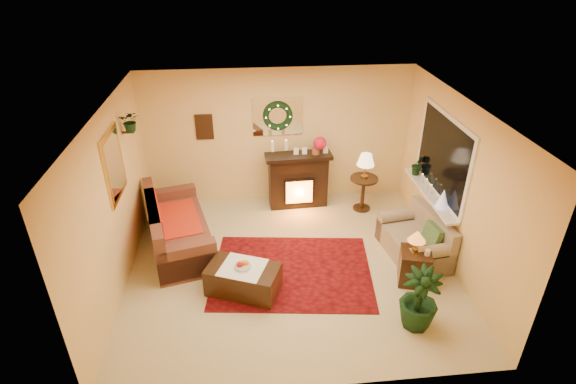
{
  "coord_description": "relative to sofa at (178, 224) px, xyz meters",
  "views": [
    {
      "loc": [
        -0.61,
        -5.64,
        4.49
      ],
      "look_at": [
        0.0,
        0.35,
        1.15
      ],
      "focal_mm": 28.0,
      "sensor_mm": 36.0,
      "label": 1
    }
  ],
  "objects": [
    {
      "name": "fruit_bowl",
      "position": [
        1.05,
        -1.27,
        0.02
      ],
      "size": [
        0.24,
        0.24,
        0.05
      ],
      "primitive_type": "cylinder",
      "color": "beige",
      "rests_on": "coffee_table"
    },
    {
      "name": "sofa",
      "position": [
        0.0,
        0.0,
        0.0
      ],
      "size": [
        1.36,
        2.18,
        0.87
      ],
      "primitive_type": "cube",
      "rotation": [
        0.0,
        0.0,
        0.25
      ],
      "color": "brown",
      "rests_on": "floor"
    },
    {
      "name": "poinsettia",
      "position": [
        2.53,
        1.1,
        0.87
      ],
      "size": [
        0.24,
        0.24,
        0.24
      ],
      "primitive_type": "sphere",
      "color": "red",
      "rests_on": "fireplace"
    },
    {
      "name": "wall_front",
      "position": [
        1.79,
        -3.0,
        0.87
      ],
      "size": [
        5.0,
        5.0,
        0.0
      ],
      "primitive_type": "plane",
      "color": "#EFD88C",
      "rests_on": "ground"
    },
    {
      "name": "window_frame",
      "position": [
        4.27,
        -0.2,
        1.12
      ],
      "size": [
        0.03,
        1.86,
        1.36
      ],
      "primitive_type": "cube",
      "color": "white",
      "rests_on": "wall_right"
    },
    {
      "name": "wall_art",
      "position": [
        0.44,
        1.48,
        1.12
      ],
      "size": [
        0.32,
        0.03,
        0.48
      ],
      "primitive_type": "cube",
      "color": "#381E11",
      "rests_on": "wall_back"
    },
    {
      "name": "fireplace",
      "position": [
        2.14,
        1.16,
        0.12
      ],
      "size": [
        1.11,
        0.4,
        1.01
      ],
      "primitive_type": "cube",
      "rotation": [
        0.0,
        0.0,
        0.05
      ],
      "color": "#362017",
      "rests_on": "floor"
    },
    {
      "name": "mantel_candle_b",
      "position": [
        1.91,
        1.17,
        0.83
      ],
      "size": [
        0.06,
        0.06,
        0.19
      ],
      "primitive_type": "cylinder",
      "color": "silver",
      "rests_on": "fireplace"
    },
    {
      "name": "lamp_tiffany",
      "position": [
        3.57,
        -1.27,
        0.31
      ],
      "size": [
        0.26,
        0.26,
        0.38
      ],
      "primitive_type": "cone",
      "color": "#FFA61B",
      "rests_on": "end_table_square"
    },
    {
      "name": "area_rug",
      "position": [
        1.8,
        -0.89,
        -0.42
      ],
      "size": [
        2.64,
        2.1,
        0.01
      ],
      "primitive_type": "cube",
      "rotation": [
        0.0,
        0.0,
        -0.12
      ],
      "color": "#581309",
      "rests_on": "floor"
    },
    {
      "name": "wreath",
      "position": [
        1.79,
        1.44,
        1.29
      ],
      "size": [
        0.55,
        0.11,
        0.55
      ],
      "primitive_type": "torus",
      "rotation": [
        1.57,
        0.0,
        0.0
      ],
      "color": "#194719",
      "rests_on": "wall_back"
    },
    {
      "name": "floor_palm",
      "position": [
        3.32,
        -2.16,
        0.02
      ],
      "size": [
        1.96,
        1.96,
        2.69
      ],
      "primitive_type": "imported",
      "rotation": [
        0.0,
        0.0,
        -0.38
      ],
      "color": "#205622",
      "rests_on": "floor"
    },
    {
      "name": "end_table_square",
      "position": [
        3.59,
        -1.29,
        -0.16
      ],
      "size": [
        0.54,
        0.54,
        0.54
      ],
      "primitive_type": "cube",
      "rotation": [
        0.0,
        0.0,
        -0.28
      ],
      "color": "#432414",
      "rests_on": "floor"
    },
    {
      "name": "coffee_table",
      "position": [
        1.05,
        -1.26,
        -0.22
      ],
      "size": [
        1.16,
        0.9,
        0.43
      ],
      "primitive_type": "cube",
      "rotation": [
        0.0,
        0.0,
        -0.39
      ],
      "color": "#3D1E12",
      "rests_on": "floor"
    },
    {
      "name": "wall_right",
      "position": [
        4.29,
        -0.75,
        0.87
      ],
      "size": [
        4.5,
        4.5,
        0.0
      ],
      "primitive_type": "plane",
      "color": "#EFD88C",
      "rests_on": "ground"
    },
    {
      "name": "floor",
      "position": [
        1.79,
        -0.75,
        -0.43
      ],
      "size": [
        5.0,
        5.0,
        0.0
      ],
      "primitive_type": "plane",
      "color": "beige",
      "rests_on": "ground"
    },
    {
      "name": "red_throw",
      "position": [
        -0.05,
        0.13,
        0.02
      ],
      "size": [
        0.72,
        1.18,
        0.02
      ],
      "primitive_type": "cube",
      "color": "red",
      "rests_on": "sofa"
    },
    {
      "name": "mantel_candle_a",
      "position": [
        1.66,
        1.14,
        0.83
      ],
      "size": [
        0.06,
        0.06,
        0.19
      ],
      "primitive_type": "cylinder",
      "color": "white",
      "rests_on": "fireplace"
    },
    {
      "name": "sill_plant",
      "position": [
        4.18,
        0.48,
        0.65
      ],
      "size": [
        0.28,
        0.22,
        0.51
      ],
      "primitive_type": "imported",
      "color": "#255A26",
      "rests_on": "window_sill"
    },
    {
      "name": "wall_back",
      "position": [
        1.79,
        1.5,
        0.87
      ],
      "size": [
        5.0,
        5.0,
        0.0
      ],
      "primitive_type": "plane",
      "color": "#EFD88C",
      "rests_on": "ground"
    },
    {
      "name": "ceiling",
      "position": [
        1.79,
        -0.75,
        2.17
      ],
      "size": [
        5.0,
        5.0,
        0.0
      ],
      "primitive_type": "plane",
      "color": "white",
      "rests_on": "ground"
    },
    {
      "name": "loveseat",
      "position": [
        3.8,
        -0.67,
        -0.01
      ],
      "size": [
        0.92,
        1.38,
        0.74
      ],
      "primitive_type": "cube",
      "rotation": [
        0.0,
        0.0,
        0.15
      ],
      "color": "gray",
      "rests_on": "floor"
    },
    {
      "name": "mantel_mirror",
      "position": [
        1.79,
        1.48,
        1.27
      ],
      "size": [
        0.92,
        0.02,
        0.72
      ],
      "primitive_type": "cube",
      "color": "white",
      "rests_on": "wall_back"
    },
    {
      "name": "gold_mirror",
      "position": [
        -0.69,
        -0.45,
        1.32
      ],
      "size": [
        0.03,
        0.84,
        1.0
      ],
      "primitive_type": "cube",
      "color": "gold",
      "rests_on": "wall_left"
    },
    {
      "name": "lamp_cream",
      "position": [
        3.34,
        0.86,
        0.45
      ],
      "size": [
        0.32,
        0.32,
        0.5
      ],
      "primitive_type": "cone",
      "color": "#FFD29A",
      "rests_on": "side_table_round"
    },
    {
      "name": "side_table_round",
      "position": [
        3.35,
        0.87,
        -0.1
      ],
      "size": [
        0.68,
        0.68,
        0.67
      ],
      "primitive_type": "cylinder",
      "rotation": [
        0.0,
        0.0,
        -0.42
      ],
      "color": "#472819",
      "rests_on": "floor"
    },
    {
      "name": "mini_tree",
      "position": [
        4.17,
        -0.66,
        0.61
      ],
      "size": [
        0.21,
        0.21,
        0.32
      ],
      "primitive_type": "cone",
      "color": "white",
      "rests_on": "window_sill"
    },
    {
      "name": "wall_left",
      "position": [
        -0.71,
        -0.75,
        0.87
      ],
      "size": [
        4.5,
        4.5,
        0.0
      ],
      "primitive_type": "plane",
      "color": "#EFD88C",
      "rests_on": "ground"
    },
    {
      "name": "hanging_plant",
      "position": [
        -0.55,
        0.3,
        1.54
      ],
      "size": [
        0.33,
        0.28,
        0.36
      ],
      "primitive_type": "imported",
      "color": "#194719",
      "rests_on": "wall_left"
    },
    {
      "name": "window_glass",
      "position": [
        4.26,
        -0.2,
        1.12
      ],
      "size": [
        0.02,
        1.7,
        1.22
      ],
      "primitive_type": "cube",
      "color": "black",
      "rests_on": "wall_right"
    },
    {
      "name": "window_sill",
      "position": [
        4.17,
        -0.2,
        0.44
      ],
      "size": [
        0.22,
        1.86,
        0.04
      ],
      "primitive_type": "cube",
      "color": "white",
      "rests_on": "wall_right"
    }
  ]
}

